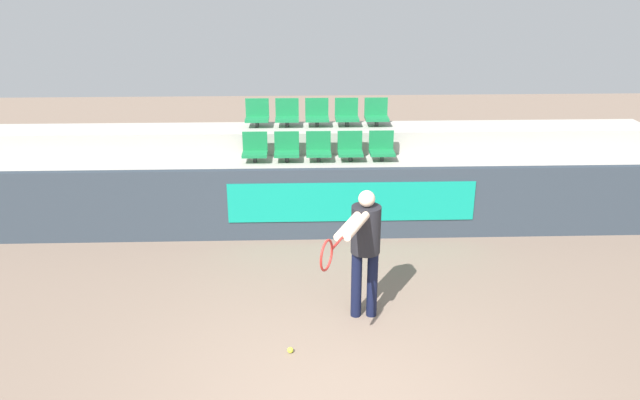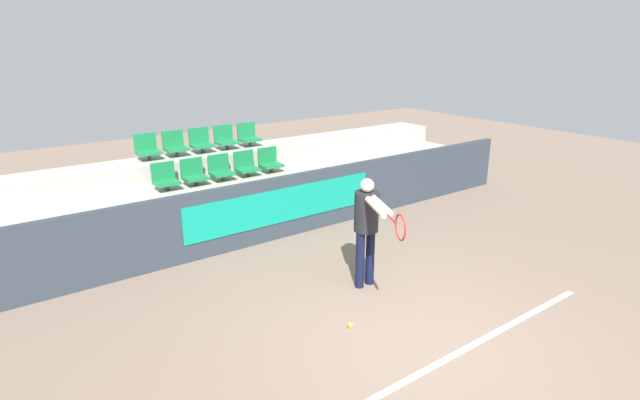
# 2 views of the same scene
# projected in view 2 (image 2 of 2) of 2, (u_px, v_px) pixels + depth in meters

# --- Properties ---
(ground_plane) EXTENTS (30.00, 30.00, 0.00)m
(ground_plane) POSITION_uv_depth(u_px,v_px,m) (418.00, 342.00, 6.01)
(ground_plane) COLOR #7A6656
(court_baseline) EXTENTS (5.41, 0.08, 0.01)m
(court_baseline) POSITION_uv_depth(u_px,v_px,m) (446.00, 359.00, 5.68)
(court_baseline) COLOR white
(court_baseline) RESTS_ON ground
(barrier_wall) EXTENTS (12.80, 0.14, 1.14)m
(barrier_wall) POSITION_uv_depth(u_px,v_px,m) (261.00, 212.00, 8.76)
(barrier_wall) COLOR #2D3842
(barrier_wall) RESTS_ON ground
(bleacher_tier_front) EXTENTS (12.40, 0.90, 0.40)m
(bleacher_tier_front) POSITION_uv_depth(u_px,v_px,m) (247.00, 223.00, 9.28)
(bleacher_tier_front) COLOR #ADA89E
(bleacher_tier_front) RESTS_ON ground
(bleacher_tier_middle) EXTENTS (12.40, 0.90, 0.80)m
(bleacher_tier_middle) POSITION_uv_depth(u_px,v_px,m) (225.00, 201.00, 9.91)
(bleacher_tier_middle) COLOR #ADA89E
(bleacher_tier_middle) RESTS_ON ground
(bleacher_tier_back) EXTENTS (12.40, 0.90, 1.20)m
(bleacher_tier_back) POSITION_uv_depth(u_px,v_px,m) (206.00, 181.00, 10.53)
(bleacher_tier_back) COLOR #ADA89E
(bleacher_tier_back) RESTS_ON ground
(stadium_chair_0) EXTENTS (0.43, 0.36, 0.51)m
(stadium_chair_0) POSITION_uv_depth(u_px,v_px,m) (185.00, 212.00, 8.61)
(stadium_chair_0) COLOR #333333
(stadium_chair_0) RESTS_ON bleacher_tier_front
(stadium_chair_1) EXTENTS (0.43, 0.36, 0.51)m
(stadium_chair_1) POSITION_uv_depth(u_px,v_px,m) (215.00, 206.00, 8.92)
(stadium_chair_1) COLOR #333333
(stadium_chair_1) RESTS_ON bleacher_tier_front
(stadium_chair_2) EXTENTS (0.43, 0.36, 0.51)m
(stadium_chair_2) POSITION_uv_depth(u_px,v_px,m) (243.00, 200.00, 9.23)
(stadium_chair_2) COLOR #333333
(stadium_chair_2) RESTS_ON bleacher_tier_front
(stadium_chair_3) EXTENTS (0.43, 0.36, 0.51)m
(stadium_chair_3) POSITION_uv_depth(u_px,v_px,m) (269.00, 195.00, 9.54)
(stadium_chair_3) COLOR #333333
(stadium_chair_3) RESTS_ON bleacher_tier_front
(stadium_chair_4) EXTENTS (0.43, 0.36, 0.51)m
(stadium_chair_4) POSITION_uv_depth(u_px,v_px,m) (293.00, 190.00, 9.85)
(stadium_chair_4) COLOR #333333
(stadium_chair_4) RESTS_ON bleacher_tier_front
(stadium_chair_5) EXTENTS (0.43, 0.36, 0.51)m
(stadium_chair_5) POSITION_uv_depth(u_px,v_px,m) (165.00, 178.00, 9.18)
(stadium_chair_5) COLOR #333333
(stadium_chair_5) RESTS_ON bleacher_tier_middle
(stadium_chair_6) EXTENTS (0.43, 0.36, 0.51)m
(stadium_chair_6) POSITION_uv_depth(u_px,v_px,m) (194.00, 174.00, 9.49)
(stadium_chair_6) COLOR #333333
(stadium_chair_6) RESTS_ON bleacher_tier_middle
(stadium_chair_7) EXTENTS (0.43, 0.36, 0.51)m
(stadium_chair_7) POSITION_uv_depth(u_px,v_px,m) (221.00, 169.00, 9.80)
(stadium_chair_7) COLOR #333333
(stadium_chair_7) RESTS_ON bleacher_tier_middle
(stadium_chair_8) EXTENTS (0.43, 0.36, 0.51)m
(stadium_chair_8) POSITION_uv_depth(u_px,v_px,m) (246.00, 165.00, 10.11)
(stadium_chair_8) COLOR #333333
(stadium_chair_8) RESTS_ON bleacher_tier_middle
(stadium_chair_9) EXTENTS (0.43, 0.36, 0.51)m
(stadium_chair_9) POSITION_uv_depth(u_px,v_px,m) (270.00, 161.00, 10.42)
(stadium_chair_9) COLOR #333333
(stadium_chair_9) RESTS_ON bleacher_tier_middle
(stadium_chair_10) EXTENTS (0.43, 0.36, 0.51)m
(stadium_chair_10) POSITION_uv_depth(u_px,v_px,m) (147.00, 148.00, 9.74)
(stadium_chair_10) COLOR #333333
(stadium_chair_10) RESTS_ON bleacher_tier_back
(stadium_chair_11) EXTENTS (0.43, 0.36, 0.51)m
(stadium_chair_11) POSITION_uv_depth(u_px,v_px,m) (175.00, 145.00, 10.05)
(stadium_chair_11) COLOR #333333
(stadium_chair_11) RESTS_ON bleacher_tier_back
(stadium_chair_12) EXTENTS (0.43, 0.36, 0.51)m
(stadium_chair_12) POSITION_uv_depth(u_px,v_px,m) (201.00, 142.00, 10.36)
(stadium_chair_12) COLOR #333333
(stadium_chair_12) RESTS_ON bleacher_tier_back
(stadium_chair_13) EXTENTS (0.43, 0.36, 0.51)m
(stadium_chair_13) POSITION_uv_depth(u_px,v_px,m) (225.00, 139.00, 10.67)
(stadium_chair_13) COLOR #333333
(stadium_chair_13) RESTS_ON bleacher_tier_back
(stadium_chair_14) EXTENTS (0.43, 0.36, 0.51)m
(stadium_chair_14) POSITION_uv_depth(u_px,v_px,m) (248.00, 136.00, 10.98)
(stadium_chair_14) COLOR #333333
(stadium_chair_14) RESTS_ON bleacher_tier_back
(tennis_player) EXTENTS (0.76, 1.50, 1.64)m
(tennis_player) POSITION_uv_depth(u_px,v_px,m) (368.00, 222.00, 7.01)
(tennis_player) COLOR black
(tennis_player) RESTS_ON ground
(tennis_ball) EXTENTS (0.07, 0.07, 0.07)m
(tennis_ball) POSITION_uv_depth(u_px,v_px,m) (350.00, 325.00, 6.30)
(tennis_ball) COLOR #CCDB33
(tennis_ball) RESTS_ON ground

